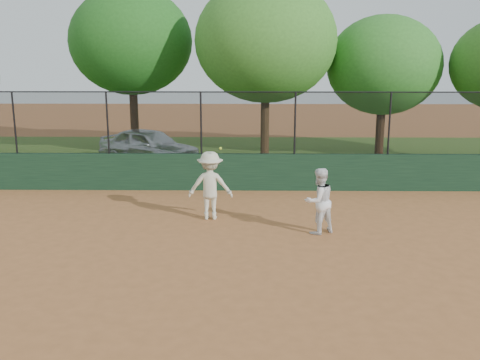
{
  "coord_description": "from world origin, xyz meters",
  "views": [
    {
      "loc": [
        0.99,
        -11.01,
        4.21
      ],
      "look_at": [
        0.8,
        2.2,
        1.2
      ],
      "focal_mm": 40.0,
      "sensor_mm": 36.0,
      "label": 1
    }
  ],
  "objects_px": {
    "player_second": "(319,201)",
    "tree_3": "(384,65)",
    "tree_2": "(266,41)",
    "player_main": "(210,186)",
    "tree_1": "(131,42)",
    "parked_car": "(149,146)"
  },
  "relations": [
    {
      "from": "parked_car",
      "to": "tree_2",
      "type": "height_order",
      "value": "tree_2"
    },
    {
      "from": "parked_car",
      "to": "player_second",
      "type": "height_order",
      "value": "player_second"
    },
    {
      "from": "player_second",
      "to": "player_main",
      "type": "height_order",
      "value": "player_main"
    },
    {
      "from": "parked_car",
      "to": "player_main",
      "type": "xyz_separation_m",
      "value": [
        3.0,
        -7.53,
        0.17
      ]
    },
    {
      "from": "tree_1",
      "to": "tree_2",
      "type": "relative_size",
      "value": 0.98
    },
    {
      "from": "tree_1",
      "to": "tree_3",
      "type": "relative_size",
      "value": 1.2
    },
    {
      "from": "tree_2",
      "to": "tree_1",
      "type": "bearing_deg",
      "value": 162.8
    },
    {
      "from": "player_main",
      "to": "tree_3",
      "type": "relative_size",
      "value": 0.33
    },
    {
      "from": "tree_2",
      "to": "tree_3",
      "type": "bearing_deg",
      "value": 11.51
    },
    {
      "from": "player_main",
      "to": "tree_1",
      "type": "xyz_separation_m",
      "value": [
        -4.01,
        9.7,
        3.99
      ]
    },
    {
      "from": "player_second",
      "to": "tree_3",
      "type": "xyz_separation_m",
      "value": [
        3.9,
        10.11,
        3.11
      ]
    },
    {
      "from": "player_second",
      "to": "tree_3",
      "type": "relative_size",
      "value": 0.27
    },
    {
      "from": "player_second",
      "to": "tree_1",
      "type": "xyz_separation_m",
      "value": [
        -6.74,
        10.87,
        4.09
      ]
    },
    {
      "from": "player_second",
      "to": "tree_3",
      "type": "height_order",
      "value": "tree_3"
    },
    {
      "from": "parked_car",
      "to": "player_second",
      "type": "distance_m",
      "value": 10.42
    },
    {
      "from": "parked_car",
      "to": "tree_1",
      "type": "height_order",
      "value": "tree_1"
    },
    {
      "from": "tree_2",
      "to": "tree_3",
      "type": "relative_size",
      "value": 1.22
    },
    {
      "from": "tree_1",
      "to": "tree_3",
      "type": "bearing_deg",
      "value": -4.08
    },
    {
      "from": "player_second",
      "to": "player_main",
      "type": "bearing_deg",
      "value": -52.53
    },
    {
      "from": "tree_2",
      "to": "tree_3",
      "type": "xyz_separation_m",
      "value": [
        4.94,
        1.01,
        -0.96
      ]
    },
    {
      "from": "player_main",
      "to": "tree_3",
      "type": "xyz_separation_m",
      "value": [
        6.63,
        8.94,
        3.01
      ]
    },
    {
      "from": "parked_car",
      "to": "player_main",
      "type": "relative_size",
      "value": 2.17
    }
  ]
}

